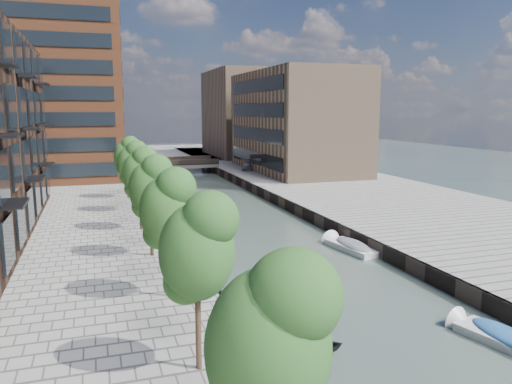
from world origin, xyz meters
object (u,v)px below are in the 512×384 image
tree_4 (139,171)px  car (247,166)px  tree_0 (268,337)px  sloop_2 (200,244)px  tree_1 (197,245)px  tree_6 (126,154)px  sloop_4 (178,215)px  motorboat_4 (349,246)px  bridge (173,164)px  sloop_1 (294,355)px  tree_3 (150,184)px  tree_5 (132,161)px  tree_2 (166,206)px  sloop_3 (195,240)px  motorboat_3 (497,337)px

tree_4 → car: 37.26m
tree_0 → sloop_2: 27.08m
tree_1 → tree_6: 35.00m
sloop_4 → motorboat_4: bearing=-152.4°
tree_0 → car: size_ratio=1.75×
bridge → sloop_4: 31.59m
sloop_1 → tree_0: bearing=159.9°
tree_4 → tree_3: bearing=-90.0°
car → sloop_2: bearing=-90.7°
car → tree_5: bearing=-103.7°
tree_5 → sloop_1: size_ratio=1.43×
tree_2 → motorboat_4: bearing=29.3°
sloop_2 → sloop_4: bearing=23.5°
sloop_3 → tree_1: bearing=-175.1°
tree_0 → tree_1: size_ratio=1.00×
sloop_1 → motorboat_4: motorboat_4 is taller
sloop_2 → sloop_3: bearing=32.0°
tree_5 → motorboat_4: size_ratio=1.16×
tree_1 → motorboat_3: size_ratio=1.25×
tree_6 → sloop_3: size_ratio=1.33×
car → tree_3: bearing=-92.9°
tree_1 → tree_3: bearing=90.0°
bridge → tree_4: (-8.50, -40.00, 3.92)m
tree_2 → motorboat_4: (13.64, 7.65, -5.11)m
tree_1 → motorboat_4: bearing=47.0°
tree_4 → sloop_4: (4.12, 8.75, -5.31)m
motorboat_4 → tree_1: bearing=-133.0°
tree_2 → sloop_4: (4.12, 22.75, -5.31)m
tree_6 → bridge: bearing=71.9°
tree_2 → sloop_4: bearing=79.7°
tree_5 → sloop_4: (4.12, 1.75, -5.31)m
tree_2 → tree_5: 21.00m
sloop_2 → sloop_3: sloop_3 is taller
tree_1 → car: 56.47m
motorboat_3 → tree_5: bearing=114.6°
sloop_1 → tree_6: bearing=12.7°
tree_4 → motorboat_4: (13.64, -6.35, -5.11)m
motorboat_3 → tree_4: bearing=121.4°
tree_5 → sloop_3: (3.84, -7.50, -5.31)m
sloop_1 → tree_5: bearing=14.5°
sloop_2 → car: bearing=1.7°
bridge → tree_6: tree_6 is taller
sloop_2 → car: 36.93m
bridge → tree_0: tree_0 is taller
bridge → tree_2: (-8.50, -54.00, 3.92)m
tree_6 → motorboat_4: (13.64, -20.35, -5.11)m
tree_1 → tree_5: size_ratio=1.00×
tree_5 → sloop_3: 9.96m
bridge → sloop_3: (-4.66, -40.50, -1.39)m
tree_4 → tree_5: 7.00m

